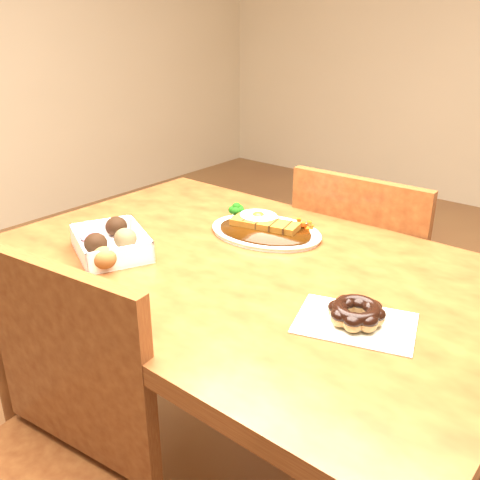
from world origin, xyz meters
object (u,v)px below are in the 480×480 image
Objects in this scene: chair_far at (367,290)px; katsu_curry_plate at (265,228)px; pon_de_ring at (356,314)px; donut_box at (109,242)px; table at (244,302)px.

katsu_curry_plate is at bearing 67.45° from chair_far.
pon_de_ring is (0.26, -0.60, 0.29)m from chair_far.
donut_box is (-0.21, -0.33, 0.01)m from katsu_curry_plate.
table is at bearing 80.98° from chair_far.
table is 0.57m from chair_far.
pon_de_ring is (0.32, -0.07, 0.12)m from table.
chair_far is at bearing 83.55° from table.
katsu_curry_plate is at bearing 112.64° from table.
table is 1.38× the size of chair_far.
table is 0.35m from donut_box.
pon_de_ring is at bearing 110.63° from chair_far.
donut_box is 0.97× the size of pon_de_ring.
chair_far is (0.06, 0.53, -0.17)m from table.
chair_far is at bearing 63.45° from donut_box.
chair_far is at bearing 70.02° from katsu_curry_plate.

